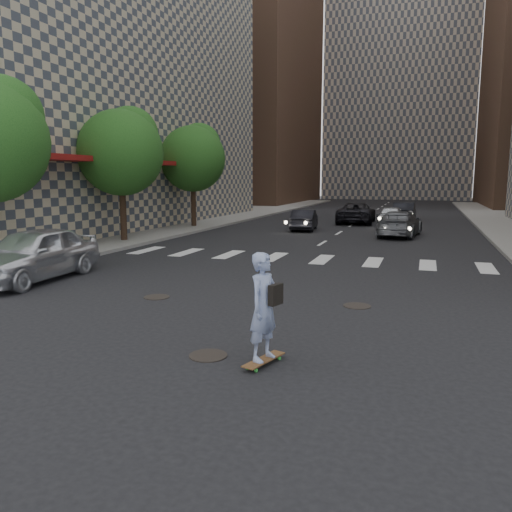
{
  "coord_description": "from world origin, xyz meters",
  "views": [
    {
      "loc": [
        4.84,
        -10.46,
        3.21
      ],
      "look_at": [
        0.89,
        1.11,
        1.3
      ],
      "focal_mm": 35.0,
      "sensor_mm": 36.0,
      "label": 1
    }
  ],
  "objects_px": {
    "tree_c": "(194,156)",
    "skateboarder": "(264,307)",
    "tree_b": "(123,149)",
    "traffic_car_c": "(356,213)",
    "traffic_car_b": "(400,224)",
    "traffic_car_a": "(304,220)",
    "traffic_car_d": "(391,216)",
    "silver_sedan": "(33,254)",
    "traffic_car_e": "(404,212)"
  },
  "relations": [
    {
      "from": "skateboarder",
      "to": "traffic_car_e",
      "type": "height_order",
      "value": "skateboarder"
    },
    {
      "from": "silver_sedan",
      "to": "traffic_car_b",
      "type": "relative_size",
      "value": 1.01
    },
    {
      "from": "tree_c",
      "to": "traffic_car_b",
      "type": "xyz_separation_m",
      "value": [
        12.93,
        -0.72,
        -3.93
      ]
    },
    {
      "from": "tree_b",
      "to": "traffic_car_c",
      "type": "relative_size",
      "value": 1.23
    },
    {
      "from": "traffic_car_a",
      "to": "traffic_car_d",
      "type": "distance_m",
      "value": 6.86
    },
    {
      "from": "skateboarder",
      "to": "silver_sedan",
      "type": "distance_m",
      "value": 10.25
    },
    {
      "from": "traffic_car_e",
      "to": "traffic_car_a",
      "type": "bearing_deg",
      "value": 59.49
    },
    {
      "from": "silver_sedan",
      "to": "traffic_car_c",
      "type": "xyz_separation_m",
      "value": [
        6.94,
        24.0,
        -0.1
      ]
    },
    {
      "from": "traffic_car_b",
      "to": "traffic_car_d",
      "type": "xyz_separation_m",
      "value": [
        -0.87,
        6.33,
        -0.02
      ]
    },
    {
      "from": "tree_b",
      "to": "skateboarder",
      "type": "xyz_separation_m",
      "value": [
        11.76,
        -13.72,
        -3.61
      ]
    },
    {
      "from": "tree_b",
      "to": "traffic_car_c",
      "type": "height_order",
      "value": "tree_b"
    },
    {
      "from": "skateboarder",
      "to": "silver_sedan",
      "type": "relative_size",
      "value": 0.4
    },
    {
      "from": "skateboarder",
      "to": "traffic_car_d",
      "type": "xyz_separation_m",
      "value": [
        0.31,
        27.33,
        -0.35
      ]
    },
    {
      "from": "skateboarder",
      "to": "traffic_car_d",
      "type": "relative_size",
      "value": 0.49
    },
    {
      "from": "skateboarder",
      "to": "traffic_car_d",
      "type": "height_order",
      "value": "skateboarder"
    },
    {
      "from": "traffic_car_b",
      "to": "tree_b",
      "type": "bearing_deg",
      "value": 35.55
    },
    {
      "from": "silver_sedan",
      "to": "traffic_car_d",
      "type": "relative_size",
      "value": 1.23
    },
    {
      "from": "traffic_car_b",
      "to": "traffic_car_d",
      "type": "relative_size",
      "value": 1.21
    },
    {
      "from": "tree_c",
      "to": "traffic_car_a",
      "type": "xyz_separation_m",
      "value": [
        7.11,
        0.86,
        -4.0
      ]
    },
    {
      "from": "tree_c",
      "to": "skateboarder",
      "type": "xyz_separation_m",
      "value": [
        11.76,
        -21.72,
        -3.61
      ]
    },
    {
      "from": "traffic_car_b",
      "to": "traffic_car_c",
      "type": "bearing_deg",
      "value": -59.68
    },
    {
      "from": "traffic_car_d",
      "to": "traffic_car_e",
      "type": "relative_size",
      "value": 0.93
    },
    {
      "from": "traffic_car_a",
      "to": "silver_sedan",
      "type": "bearing_deg",
      "value": 68.96
    },
    {
      "from": "tree_b",
      "to": "traffic_car_b",
      "type": "relative_size",
      "value": 1.35
    },
    {
      "from": "traffic_car_a",
      "to": "traffic_car_d",
      "type": "relative_size",
      "value": 0.97
    },
    {
      "from": "tree_c",
      "to": "traffic_car_c",
      "type": "height_order",
      "value": "tree_c"
    },
    {
      "from": "traffic_car_b",
      "to": "traffic_car_c",
      "type": "height_order",
      "value": "traffic_car_c"
    },
    {
      "from": "skateboarder",
      "to": "traffic_car_b",
      "type": "relative_size",
      "value": 0.4
    },
    {
      "from": "silver_sedan",
      "to": "traffic_car_a",
      "type": "xyz_separation_m",
      "value": [
        4.51,
        18.0,
        -0.2
      ]
    },
    {
      "from": "silver_sedan",
      "to": "traffic_car_e",
      "type": "bearing_deg",
      "value": 66.23
    },
    {
      "from": "traffic_car_b",
      "to": "traffic_car_a",
      "type": "bearing_deg",
      "value": -9.03
    },
    {
      "from": "tree_b",
      "to": "silver_sedan",
      "type": "height_order",
      "value": "tree_b"
    },
    {
      "from": "tree_b",
      "to": "silver_sedan",
      "type": "xyz_separation_m",
      "value": [
        2.6,
        -9.14,
        -3.8
      ]
    },
    {
      "from": "tree_b",
      "to": "traffic_car_a",
      "type": "distance_m",
      "value": 12.05
    },
    {
      "from": "silver_sedan",
      "to": "traffic_car_d",
      "type": "distance_m",
      "value": 24.64
    },
    {
      "from": "skateboarder",
      "to": "traffic_car_a",
      "type": "height_order",
      "value": "skateboarder"
    },
    {
      "from": "skateboarder",
      "to": "traffic_car_a",
      "type": "bearing_deg",
      "value": 118.82
    },
    {
      "from": "traffic_car_a",
      "to": "traffic_car_c",
      "type": "distance_m",
      "value": 6.47
    },
    {
      "from": "skateboarder",
      "to": "silver_sedan",
      "type": "xyz_separation_m",
      "value": [
        -9.16,
        4.59,
        -0.19
      ]
    },
    {
      "from": "tree_b",
      "to": "tree_c",
      "type": "distance_m",
      "value": 8.0
    },
    {
      "from": "traffic_car_e",
      "to": "traffic_car_c",
      "type": "bearing_deg",
      "value": 45.08
    },
    {
      "from": "skateboarder",
      "to": "tree_b",
      "type": "bearing_deg",
      "value": 147.78
    },
    {
      "from": "traffic_car_d",
      "to": "tree_b",
      "type": "bearing_deg",
      "value": 49.49
    },
    {
      "from": "silver_sedan",
      "to": "traffic_car_c",
      "type": "height_order",
      "value": "silver_sedan"
    },
    {
      "from": "tree_c",
      "to": "traffic_car_d",
      "type": "distance_m",
      "value": 13.88
    },
    {
      "from": "tree_b",
      "to": "skateboarder",
      "type": "bearing_deg",
      "value": -49.41
    },
    {
      "from": "traffic_car_a",
      "to": "tree_c",
      "type": "bearing_deg",
      "value": -0.04
    },
    {
      "from": "skateboarder",
      "to": "tree_c",
      "type": "bearing_deg",
      "value": 135.62
    },
    {
      "from": "tree_c",
      "to": "skateboarder",
      "type": "relative_size",
      "value": 3.34
    },
    {
      "from": "tree_b",
      "to": "tree_c",
      "type": "relative_size",
      "value": 1.0
    }
  ]
}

